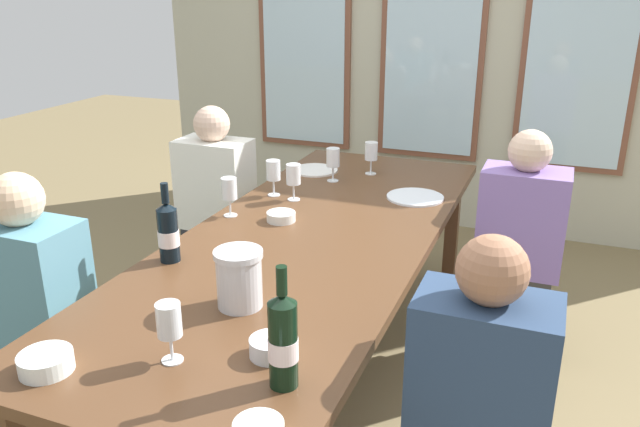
% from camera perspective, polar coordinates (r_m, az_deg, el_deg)
% --- Properties ---
extents(ground_plane, '(12.00, 12.00, 0.00)m').
position_cam_1_polar(ground_plane, '(2.95, -0.91, -15.37)').
color(ground_plane, olive).
extents(back_wall_with_windows, '(4.17, 0.10, 2.90)m').
position_cam_1_polar(back_wall_with_windows, '(4.58, 10.26, 16.59)').
color(back_wall_with_windows, '#B5B49B').
rests_on(back_wall_with_windows, ground).
extents(dining_table, '(0.97, 2.60, 0.74)m').
position_cam_1_polar(dining_table, '(2.61, -1.00, -3.23)').
color(dining_table, '#553620').
rests_on(dining_table, ground).
extents(white_plate_0, '(0.27, 0.27, 0.01)m').
position_cam_1_polar(white_plate_0, '(3.05, 8.54, 1.46)').
color(white_plate_0, white).
rests_on(white_plate_0, dining_table).
extents(white_plate_1, '(0.25, 0.25, 0.01)m').
position_cam_1_polar(white_plate_1, '(3.46, -0.47, 3.92)').
color(white_plate_1, white).
rests_on(white_plate_1, dining_table).
extents(metal_pitcher, '(0.16, 0.16, 0.19)m').
position_cam_1_polar(metal_pitcher, '(2.02, -7.27, -5.79)').
color(metal_pitcher, silver).
rests_on(metal_pitcher, dining_table).
extents(wine_bottle_0, '(0.08, 0.08, 0.30)m').
position_cam_1_polar(wine_bottle_0, '(2.38, -13.48, -1.63)').
color(wine_bottle_0, black).
rests_on(wine_bottle_0, dining_table).
extents(wine_bottle_1, '(0.08, 0.08, 0.33)m').
position_cam_1_polar(wine_bottle_1, '(1.62, -3.34, -11.32)').
color(wine_bottle_1, black).
rests_on(wine_bottle_1, dining_table).
extents(tasting_bowl_0, '(0.12, 0.12, 0.04)m').
position_cam_1_polar(tasting_bowl_0, '(2.73, -3.51, -0.28)').
color(tasting_bowl_0, white).
rests_on(tasting_bowl_0, dining_table).
extents(tasting_bowl_1, '(0.12, 0.12, 0.05)m').
position_cam_1_polar(tasting_bowl_1, '(1.79, -4.46, -11.89)').
color(tasting_bowl_1, white).
rests_on(tasting_bowl_1, dining_table).
extents(tasting_bowl_2, '(0.14, 0.14, 0.05)m').
position_cam_1_polar(tasting_bowl_2, '(1.87, -23.41, -12.17)').
color(tasting_bowl_2, white).
rests_on(tasting_bowl_2, dining_table).
extents(wine_glass_0, '(0.07, 0.07, 0.17)m').
position_cam_1_polar(wine_glass_0, '(3.38, 4.62, 5.54)').
color(wine_glass_0, white).
rests_on(wine_glass_0, dining_table).
extents(wine_glass_1, '(0.07, 0.07, 0.17)m').
position_cam_1_polar(wine_glass_1, '(1.76, -13.52, -9.52)').
color(wine_glass_1, white).
rests_on(wine_glass_1, dining_table).
extents(wine_glass_2, '(0.07, 0.07, 0.17)m').
position_cam_1_polar(wine_glass_2, '(3.25, 1.17, 4.90)').
color(wine_glass_2, white).
rests_on(wine_glass_2, dining_table).
extents(wine_glass_3, '(0.07, 0.07, 0.17)m').
position_cam_1_polar(wine_glass_3, '(2.79, -8.16, 2.06)').
color(wine_glass_3, white).
rests_on(wine_glass_3, dining_table).
extents(wine_glass_4, '(0.07, 0.07, 0.17)m').
position_cam_1_polar(wine_glass_4, '(3.04, -4.21, 3.74)').
color(wine_glass_4, white).
rests_on(wine_glass_4, dining_table).
extents(wine_glass_5, '(0.07, 0.07, 0.17)m').
position_cam_1_polar(wine_glass_5, '(2.97, -2.40, 3.38)').
color(wine_glass_5, white).
rests_on(wine_glass_5, dining_table).
extents(seated_person_0, '(0.38, 0.24, 1.11)m').
position_cam_1_polar(seated_person_0, '(2.58, -24.01, -9.19)').
color(seated_person_0, '#28392C').
rests_on(seated_person_0, ground).
extents(seated_person_1, '(0.38, 0.24, 1.11)m').
position_cam_1_polar(seated_person_1, '(1.95, 13.85, -18.12)').
color(seated_person_1, '#34263C').
rests_on(seated_person_1, ground).
extents(seated_person_2, '(0.38, 0.24, 1.11)m').
position_cam_1_polar(seated_person_2, '(3.50, -9.24, 0.08)').
color(seated_person_2, '#27292F').
rests_on(seated_person_2, ground).
extents(seated_person_3, '(0.38, 0.24, 1.11)m').
position_cam_1_polar(seated_person_3, '(3.08, 17.37, -3.48)').
color(seated_person_3, '#353331').
rests_on(seated_person_3, ground).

